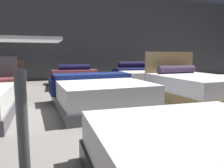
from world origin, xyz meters
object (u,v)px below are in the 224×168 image
at_px(bed_8, 139,76).
at_px(bed_5, 195,87).
at_px(bed_7, 77,79).
at_px(bed_4, 100,93).

bearing_deg(bed_8, bed_5, -88.10).
xyz_separation_m(bed_5, bed_7, (-2.22, 3.05, -0.06)).
bearing_deg(bed_4, bed_5, -1.12).
relative_size(bed_4, bed_8, 1.00).
height_order(bed_7, bed_8, bed_8).
distance_m(bed_5, bed_7, 3.77).
xyz_separation_m(bed_7, bed_8, (2.23, -0.08, 0.02)).
xyz_separation_m(bed_4, bed_8, (2.27, 3.04, -0.03)).
relative_size(bed_5, bed_7, 1.07).
xyz_separation_m(bed_4, bed_5, (2.26, 0.07, 0.01)).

